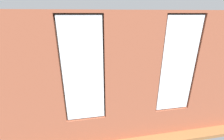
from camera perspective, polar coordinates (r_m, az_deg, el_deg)
The scene contains 19 objects.
ground_plane at distance 6.33m, azimuth 0.13°, elevation -8.20°, with size 7.30×5.79×0.10m, color brown.
brick_wall_with_windows at distance 3.46m, azimuth 7.55°, elevation -5.61°, with size 6.70×0.30×3.07m.
white_wall_right at distance 5.93m, azimuth -32.71°, elevation 3.00°, with size 0.10×4.79×3.07m, color white.
couch_by_window at distance 4.63m, azimuth 6.56°, elevation -14.81°, with size 1.87×0.87×0.80m.
couch_left at distance 6.89m, azimuth 22.82°, elevation -3.91°, with size 0.94×2.01×0.80m.
coffee_table at distance 5.84m, azimuth -2.11°, elevation -6.36°, with size 1.41×0.72×0.40m.
cup_ceramic at distance 5.97m, azimuth 1.41°, elevation -4.71°, with size 0.08×0.08×0.09m, color #B23D38.
candle_jar at distance 5.86m, azimuth -3.96°, elevation -5.16°, with size 0.08×0.08×0.11m, color #B7333D.
remote_black at distance 5.81m, azimuth -2.12°, elevation -5.83°, with size 0.05×0.17×0.02m, color black.
media_console at distance 6.03m, azimuth -28.69°, elevation -8.87°, with size 1.09×0.42×0.58m, color black.
tv_flatscreen at distance 5.74m, azimuth -29.88°, elevation -2.59°, with size 1.20×0.20×0.84m.
papasan_chair at distance 7.50m, azimuth -9.76°, elevation 0.28°, with size 1.04×1.04×0.67m.
potted_plant_mid_room_small at distance 7.09m, azimuth 8.60°, elevation -1.43°, with size 0.44×0.44×0.54m.
potted_plant_foreground_right at distance 7.87m, azimuth -22.13°, elevation 1.31°, with size 0.56×0.56×0.95m.
potted_plant_between_couches at distance 5.10m, azimuth 21.87°, elevation -10.29°, with size 0.67×0.82×1.14m.
potted_plant_beside_window_right at distance 4.42m, azimuth -29.30°, elevation -12.78°, with size 0.78×0.78×1.16m.
potted_plant_by_left_couch at distance 7.85m, azimuth 14.92°, elevation 0.26°, with size 0.29×0.29×0.55m.
potted_plant_corner_near_left at distance 8.59m, azimuth 16.56°, elevation 4.24°, with size 0.85×0.84×1.31m.
potted_plant_corner_far_left at distance 5.61m, azimuth 33.96°, elevation -6.23°, with size 1.02×1.11×1.52m.
Camera 1 is at (0.98, 5.46, 3.00)m, focal length 24.00 mm.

